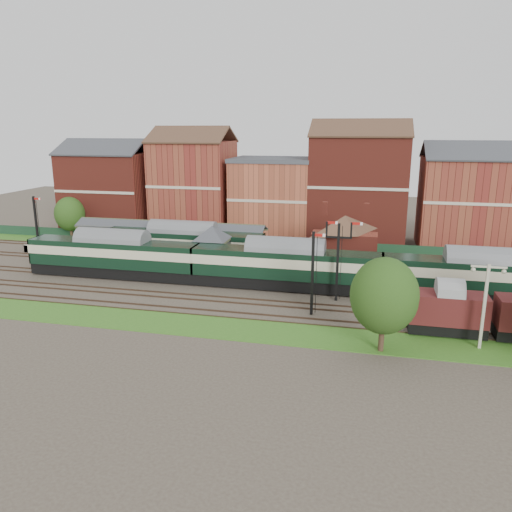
% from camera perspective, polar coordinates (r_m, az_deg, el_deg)
% --- Properties ---
extents(ground, '(160.00, 160.00, 0.00)m').
position_cam_1_polar(ground, '(56.11, -3.03, -3.32)').
color(ground, '#473D33').
rests_on(ground, ground).
extents(grass_back, '(90.00, 4.50, 0.06)m').
position_cam_1_polar(grass_back, '(71.03, 0.49, 0.57)').
color(grass_back, '#2D6619').
rests_on(grass_back, ground).
extents(grass_front, '(90.00, 5.00, 0.06)m').
position_cam_1_polar(grass_front, '(45.38, -7.20, -7.81)').
color(grass_front, '#2D6619').
rests_on(grass_front, ground).
extents(fence, '(90.00, 0.12, 1.50)m').
position_cam_1_polar(fence, '(72.76, 0.83, 1.49)').
color(fence, '#193823').
rests_on(fence, ground).
extents(platform, '(55.00, 3.40, 1.00)m').
position_cam_1_polar(platform, '(66.33, -4.89, -0.08)').
color(platform, '#2D2D2D').
rests_on(platform, ground).
extents(signal_box, '(5.40, 5.40, 6.00)m').
position_cam_1_polar(signal_box, '(59.08, -5.01, 0.78)').
color(signal_box, '#6C7956').
rests_on(signal_box, ground).
extents(brick_hut, '(3.20, 2.64, 2.94)m').
position_cam_1_polar(brick_hut, '(57.70, 2.63, -1.57)').
color(brick_hut, maroon).
rests_on(brick_hut, ground).
extents(station_building, '(8.10, 8.10, 5.90)m').
position_cam_1_polar(station_building, '(62.55, 10.06, 2.10)').
color(station_building, maroon).
rests_on(station_building, platform).
extents(canopy, '(26.00, 3.89, 4.08)m').
position_cam_1_polar(canopy, '(67.48, -9.84, 3.56)').
color(canopy, '#4B5435').
rests_on(canopy, platform).
extents(semaphore_bracket, '(3.60, 0.25, 8.18)m').
position_cam_1_polar(semaphore_bracket, '(50.49, 9.37, -0.06)').
color(semaphore_bracket, black).
rests_on(semaphore_bracket, ground).
extents(semaphore_platform_end, '(1.23, 0.25, 8.00)m').
position_cam_1_polar(semaphore_platform_end, '(75.44, -23.80, 3.36)').
color(semaphore_platform_end, black).
rests_on(semaphore_platform_end, ground).
extents(semaphore_siding, '(1.23, 0.25, 8.00)m').
position_cam_1_polar(semaphore_siding, '(46.45, 6.50, -1.86)').
color(semaphore_siding, black).
rests_on(semaphore_siding, ground).
extents(yard_lamp, '(2.60, 0.22, 7.00)m').
position_cam_1_polar(yard_lamp, '(42.96, 24.68, -4.75)').
color(yard_lamp, beige).
rests_on(yard_lamp, ground).
extents(town_backdrop, '(69.00, 10.00, 16.00)m').
position_cam_1_polar(town_backdrop, '(78.44, 1.80, 7.08)').
color(town_backdrop, maroon).
rests_on(town_backdrop, ground).
extents(dmu_train, '(61.17, 3.21, 4.70)m').
position_cam_1_polar(dmu_train, '(53.99, 3.38, -1.02)').
color(dmu_train, black).
rests_on(dmu_train, ground).
extents(platform_railcar, '(20.57, 3.24, 4.74)m').
position_cam_1_polar(platform_railcar, '(63.76, -8.29, 1.30)').
color(platform_railcar, black).
rests_on(platform_railcar, ground).
extents(goods_van_a, '(6.31, 2.73, 3.83)m').
position_cam_1_polar(goods_van_a, '(45.46, 21.06, -5.78)').
color(goods_van_a, black).
rests_on(goods_van_a, ground).
extents(tree_far, '(5.24, 5.24, 7.64)m').
position_cam_1_polar(tree_far, '(39.65, 14.44, -4.44)').
color(tree_far, '#382619').
rests_on(tree_far, ground).
extents(tree_back, '(4.61, 4.61, 6.74)m').
position_cam_1_polar(tree_back, '(82.84, -20.52, 4.52)').
color(tree_back, '#382619').
rests_on(tree_back, ground).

